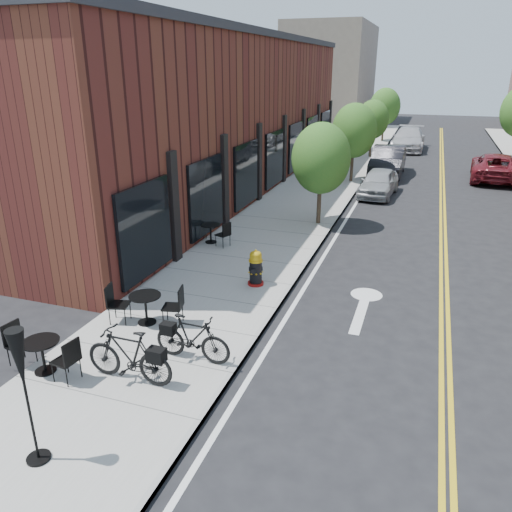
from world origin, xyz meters
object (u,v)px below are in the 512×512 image
at_px(bicycle_right, 192,338).
at_px(bicycle_left, 129,355).
at_px(patio_umbrella, 21,369).
at_px(bistro_set_b, 146,305).
at_px(bistro_set_c, 211,231).
at_px(parked_car_a, 379,182).
at_px(bistro_set_a, 42,352).
at_px(parked_car_b, 388,161).
at_px(parked_car_far, 496,167).
at_px(fire_hydrant, 256,268).
at_px(parked_car_c, 408,139).

bearing_deg(bicycle_right, bicycle_left, 142.86).
bearing_deg(patio_umbrella, bicycle_right, 72.62).
height_order(bicycle_right, bistro_set_b, bicycle_right).
bearing_deg(bistro_set_c, bicycle_left, -55.53).
bearing_deg(bicycle_right, parked_car_a, -6.25).
bearing_deg(bistro_set_a, patio_umbrella, -44.21).
height_order(parked_car_b, parked_car_far, parked_car_b).
xyz_separation_m(bistro_set_a, bistro_set_b, (0.87, 2.43, 0.02)).
xyz_separation_m(bistro_set_c, parked_car_a, (4.65, 9.12, 0.10)).
height_order(bicycle_right, parked_car_b, parked_car_b).
relative_size(bistro_set_c, parked_car_far, 0.31).
distance_m(bistro_set_c, patio_umbrella, 10.37).
height_order(fire_hydrant, parked_car_c, parked_car_c).
distance_m(bicycle_right, bistro_set_c, 7.35).
bearing_deg(parked_car_b, bistro_set_a, -101.26).
bearing_deg(parked_car_c, bicycle_left, -95.82).
distance_m(parked_car_c, parked_car_far, 10.50).
height_order(bicycle_left, parked_car_a, parked_car_a).
bearing_deg(fire_hydrant, parked_car_c, 60.98).
bearing_deg(parked_car_b, fire_hydrant, -96.41).
xyz_separation_m(bistro_set_b, parked_car_c, (4.29, 29.74, 0.21)).
bearing_deg(bistro_set_b, bistro_set_c, 85.12).
relative_size(bicycle_right, parked_car_far, 0.32).
relative_size(bicycle_left, parked_car_a, 0.49).
bearing_deg(parked_car_c, bistro_set_c, -102.01).
distance_m(fire_hydrant, bistro_set_b, 3.40).
height_order(fire_hydrant, parked_car_far, parked_car_far).
bearing_deg(bistro_set_b, parked_car_b, 65.69).
distance_m(bicycle_left, bistro_set_b, 2.32).
bearing_deg(bicycle_left, parked_car_a, 171.07).
relative_size(fire_hydrant, bicycle_right, 0.61).
height_order(fire_hydrant, patio_umbrella, patio_umbrella).
height_order(bistro_set_a, parked_car_c, parked_car_c).
bearing_deg(parked_car_a, fire_hydrant, -95.27).
relative_size(fire_hydrant, bistro_set_b, 0.58).
bearing_deg(parked_car_a, bistro_set_c, -112.62).
bearing_deg(bistro_set_b, parked_car_far, 51.75).
bearing_deg(parked_car_far, parked_car_a, 48.68).
xyz_separation_m(bistro_set_c, parked_car_b, (4.61, 14.18, 0.26)).
distance_m(fire_hydrant, parked_car_far, 19.15).
distance_m(fire_hydrant, bistro_set_a, 5.96).
bearing_deg(bistro_set_a, parked_car_far, 73.46).
xyz_separation_m(fire_hydrant, patio_umbrella, (-1.02, -7.34, 1.14)).
height_order(bicycle_left, parked_car_b, parked_car_b).
relative_size(bistro_set_a, parked_car_a, 0.45).
bearing_deg(parked_car_c, parked_car_a, -91.87).
distance_m(parked_car_a, parked_car_c, 14.84).
distance_m(bistro_set_a, patio_umbrella, 2.77).
relative_size(patio_umbrella, parked_car_far, 0.44).
xyz_separation_m(parked_car_c, parked_car_far, (5.03, -9.22, -0.08)).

